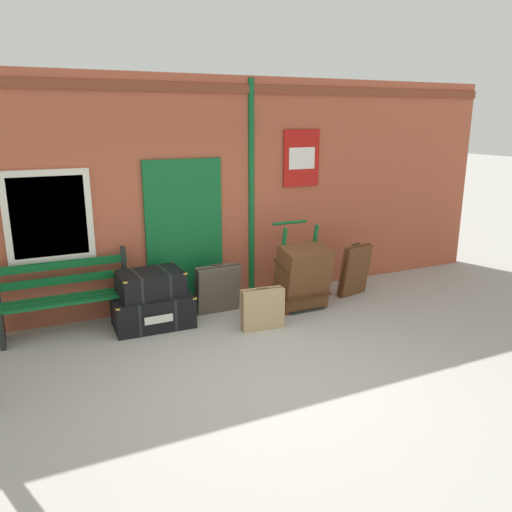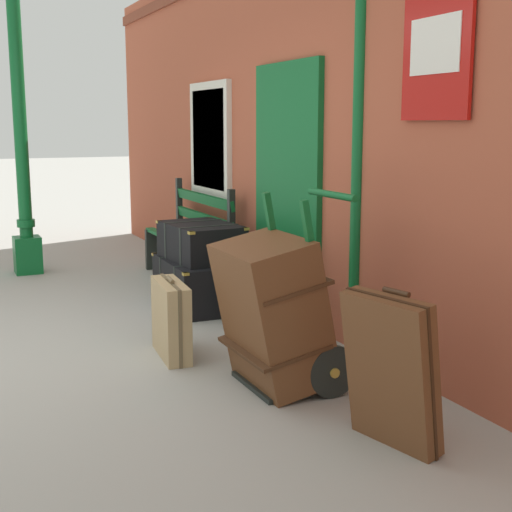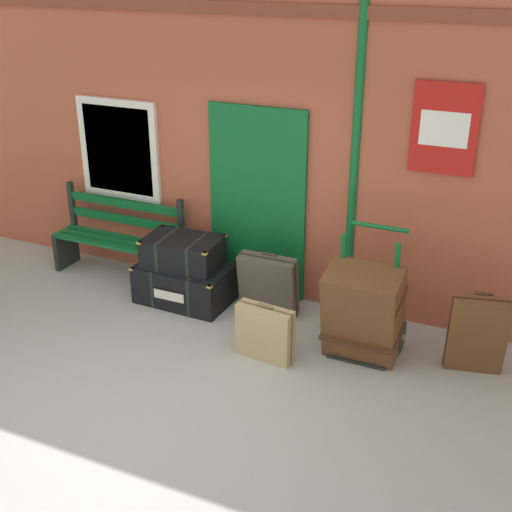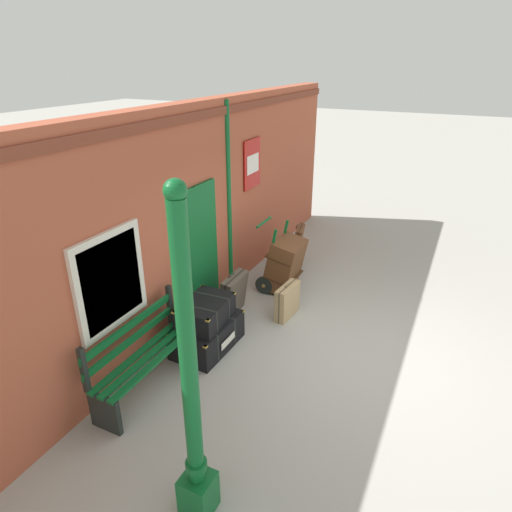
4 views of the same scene
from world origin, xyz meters
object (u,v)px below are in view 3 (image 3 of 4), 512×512
object	(u,v)px
steamer_trunk_middle	(183,252)
suitcase_oxblood	(268,285)
large_brown_trunk	(363,312)
suitcase_beige	(477,335)
steamer_trunk_base	(185,283)
platform_bench	(120,240)
porters_trolley	(367,323)
suitcase_cream	(265,333)

from	to	relation	value
steamer_trunk_middle	suitcase_oxblood	xyz separation A→B (m)	(0.95, 0.10, -0.24)
steamer_trunk_middle	large_brown_trunk	xyz separation A→B (m)	(2.08, -0.31, -0.11)
suitcase_oxblood	suitcase_beige	size ratio (longest dim) A/B	0.85
suitcase_beige	steamer_trunk_base	bearing A→B (deg)	177.38
platform_bench	suitcase_beige	size ratio (longest dim) A/B	1.96
steamer_trunk_base	porters_trolley	xyz separation A→B (m)	(2.07, -0.13, 0.06)
platform_bench	suitcase_oxblood	size ratio (longest dim) A/B	2.30
suitcase_beige	suitcase_cream	world-z (taller)	suitcase_beige
steamer_trunk_middle	suitcase_cream	size ratio (longest dim) A/B	1.47
porters_trolley	large_brown_trunk	xyz separation A→B (m)	(-0.00, -0.17, 0.20)
platform_bench	porters_trolley	distance (m)	3.12
platform_bench	steamer_trunk_middle	distance (m)	1.05
suitcase_beige	suitcase_cream	bearing A→B (deg)	-163.18
suitcase_oxblood	suitcase_beige	bearing A→B (deg)	-6.50
porters_trolley	suitcase_cream	xyz separation A→B (m)	(-0.82, -0.56, -0.01)
platform_bench	suitcase_oxblood	world-z (taller)	platform_bench
suitcase_cream	porters_trolley	bearing A→B (deg)	34.50
suitcase_beige	suitcase_cream	xyz separation A→B (m)	(-1.83, -0.55, -0.13)
platform_bench	suitcase_oxblood	xyz separation A→B (m)	(1.96, -0.15, -0.11)
suitcase_oxblood	suitcase_cream	world-z (taller)	suitcase_oxblood
steamer_trunk_base	suitcase_oxblood	world-z (taller)	suitcase_oxblood
steamer_trunk_base	suitcase_beige	distance (m)	3.09
platform_bench	porters_trolley	xyz separation A→B (m)	(3.09, -0.39, -0.17)
porters_trolley	suitcase_oxblood	size ratio (longest dim) A/B	1.73
suitcase_oxblood	steamer_trunk_base	bearing A→B (deg)	-173.80
large_brown_trunk	suitcase_oxblood	xyz separation A→B (m)	(-1.13, 0.41, -0.14)
suitcase_cream	suitcase_beige	bearing A→B (deg)	16.82
porters_trolley	large_brown_trunk	world-z (taller)	porters_trolley
steamer_trunk_base	large_brown_trunk	bearing A→B (deg)	-8.37
porters_trolley	suitcase_beige	world-z (taller)	porters_trolley
steamer_trunk_base	steamer_trunk_middle	bearing A→B (deg)	172.08
steamer_trunk_middle	porters_trolley	size ratio (longest dim) A/B	0.70
steamer_trunk_middle	steamer_trunk_base	bearing A→B (deg)	-7.92
steamer_trunk_base	suitcase_cream	bearing A→B (deg)	-29.02
suitcase_oxblood	suitcase_beige	xyz separation A→B (m)	(2.14, -0.24, 0.06)
steamer_trunk_base	suitcase_oxblood	bearing A→B (deg)	6.20
suitcase_oxblood	suitcase_cream	bearing A→B (deg)	-68.82
suitcase_oxblood	suitcase_cream	distance (m)	0.86
suitcase_oxblood	suitcase_beige	distance (m)	2.15
steamer_trunk_middle	suitcase_oxblood	bearing A→B (deg)	6.03
large_brown_trunk	suitcase_cream	distance (m)	0.93
suitcase_cream	steamer_trunk_base	bearing A→B (deg)	150.98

